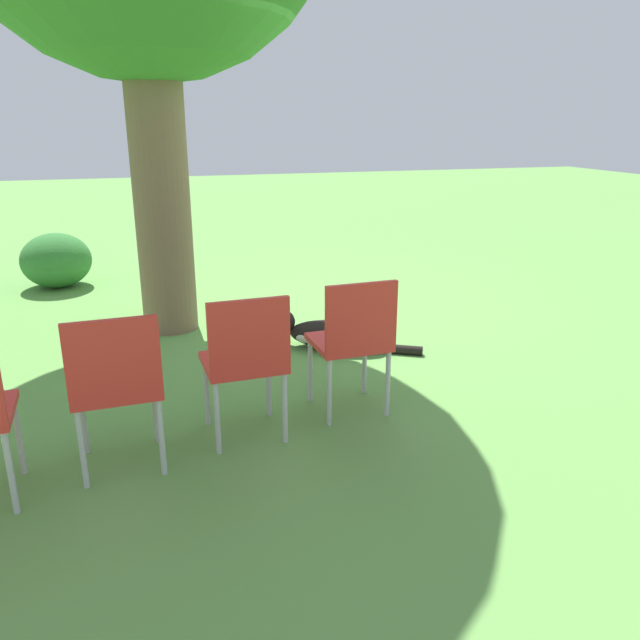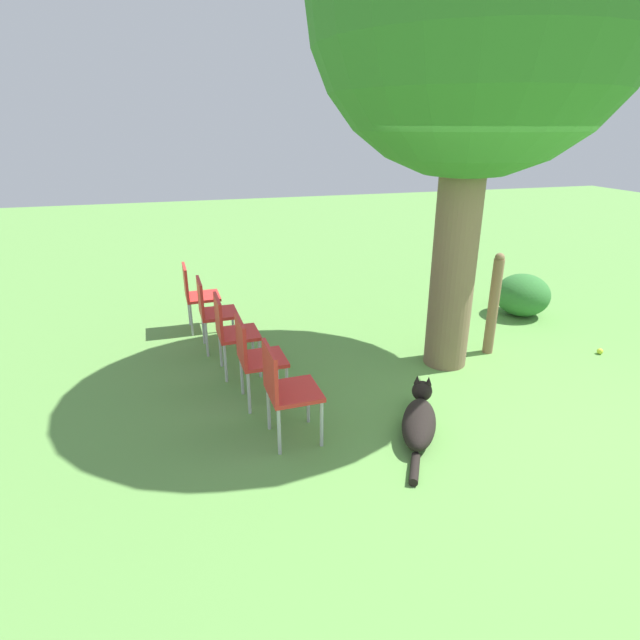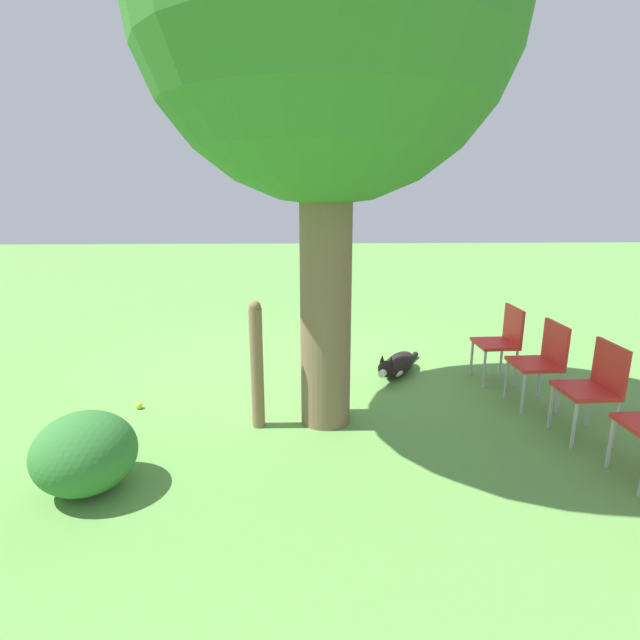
{
  "view_description": "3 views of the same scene",
  "coord_description": "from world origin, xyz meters",
  "px_view_note": "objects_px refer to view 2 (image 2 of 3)",
  "views": [
    {
      "loc": [
        -5.54,
        1.18,
        1.76
      ],
      "look_at": [
        -1.15,
        -0.16,
        0.27
      ],
      "focal_mm": 35.0,
      "sensor_mm": 36.0,
      "label": 1
    },
    {
      "loc": [
        -2.94,
        -3.6,
        2.5
      ],
      "look_at": [
        -1.65,
        0.89,
        0.68
      ],
      "focal_mm": 28.0,
      "sensor_mm": 36.0,
      "label": 2
    },
    {
      "loc": [
        0.01,
        5.28,
        2.15
      ],
      "look_at": [
        -0.13,
        1.04,
        1.03
      ],
      "focal_mm": 28.0,
      "sensor_mm": 36.0,
      "label": 3
    }
  ],
  "objects_px": {
    "fence_post": "(494,304)",
    "red_chair_2": "(231,329)",
    "red_chair_0": "(284,386)",
    "oak_tree": "(480,3)",
    "dog": "(419,419)",
    "tennis_ball": "(600,351)",
    "red_chair_1": "(254,354)",
    "red_chair_4": "(196,292)",
    "red_chair_3": "(212,309)"
  },
  "relations": [
    {
      "from": "fence_post",
      "to": "red_chair_2",
      "type": "distance_m",
      "value": 2.97
    },
    {
      "from": "red_chair_0",
      "to": "red_chair_2",
      "type": "distance_m",
      "value": 1.39
    },
    {
      "from": "oak_tree",
      "to": "dog",
      "type": "bearing_deg",
      "value": -127.66
    },
    {
      "from": "red_chair_2",
      "to": "tennis_ball",
      "type": "xyz_separation_m",
      "value": [
        4.19,
        -0.72,
        -0.48
      ]
    },
    {
      "from": "red_chair_2",
      "to": "tennis_ball",
      "type": "relative_size",
      "value": 12.75
    },
    {
      "from": "red_chair_1",
      "to": "red_chair_4",
      "type": "distance_m",
      "value": 2.09
    },
    {
      "from": "fence_post",
      "to": "red_chair_1",
      "type": "relative_size",
      "value": 1.38
    },
    {
      "from": "oak_tree",
      "to": "red_chair_3",
      "type": "xyz_separation_m",
      "value": [
        -2.47,
        1.09,
        -3.0
      ]
    },
    {
      "from": "dog",
      "to": "red_chair_2",
      "type": "height_order",
      "value": "red_chair_2"
    },
    {
      "from": "oak_tree",
      "to": "red_chair_4",
      "type": "bearing_deg",
      "value": 145.82
    },
    {
      "from": "dog",
      "to": "red_chair_0",
      "type": "xyz_separation_m",
      "value": [
        -1.15,
        0.21,
        0.39
      ]
    },
    {
      "from": "red_chair_1",
      "to": "red_chair_3",
      "type": "bearing_deg",
      "value": 99.52
    },
    {
      "from": "tennis_ball",
      "to": "red_chair_1",
      "type": "bearing_deg",
      "value": 179.5
    },
    {
      "from": "red_chair_2",
      "to": "red_chair_0",
      "type": "bearing_deg",
      "value": -80.48
    },
    {
      "from": "red_chair_3",
      "to": "red_chair_4",
      "type": "distance_m",
      "value": 0.7
    },
    {
      "from": "dog",
      "to": "red_chair_2",
      "type": "relative_size",
      "value": 1.32
    },
    {
      "from": "fence_post",
      "to": "red_chair_4",
      "type": "distance_m",
      "value": 3.64
    },
    {
      "from": "red_chair_2",
      "to": "red_chair_4",
      "type": "xyz_separation_m",
      "value": [
        -0.28,
        1.36,
        0.0
      ]
    },
    {
      "from": "dog",
      "to": "red_chair_1",
      "type": "relative_size",
      "value": 1.32
    },
    {
      "from": "fence_post",
      "to": "tennis_ball",
      "type": "height_order",
      "value": "fence_post"
    },
    {
      "from": "red_chair_4",
      "to": "oak_tree",
      "type": "bearing_deg",
      "value": -36.41
    },
    {
      "from": "dog",
      "to": "red_chair_4",
      "type": "relative_size",
      "value": 1.32
    },
    {
      "from": "fence_post",
      "to": "red_chair_0",
      "type": "height_order",
      "value": "fence_post"
    },
    {
      "from": "dog",
      "to": "tennis_ball",
      "type": "bearing_deg",
      "value": -43.37
    },
    {
      "from": "red_chair_1",
      "to": "red_chair_0",
      "type": "bearing_deg",
      "value": -80.48
    },
    {
      "from": "fence_post",
      "to": "tennis_ball",
      "type": "bearing_deg",
      "value": -18.35
    },
    {
      "from": "oak_tree",
      "to": "red_chair_0",
      "type": "xyz_separation_m",
      "value": [
        -2.04,
        -0.96,
        -3.0
      ]
    },
    {
      "from": "dog",
      "to": "red_chair_0",
      "type": "distance_m",
      "value": 1.23
    },
    {
      "from": "oak_tree",
      "to": "red_chair_0",
      "type": "distance_m",
      "value": 3.75
    },
    {
      "from": "red_chair_2",
      "to": "oak_tree",
      "type": "bearing_deg",
      "value": -12.18
    },
    {
      "from": "red_chair_2",
      "to": "red_chair_3",
      "type": "relative_size",
      "value": 1.0
    },
    {
      "from": "dog",
      "to": "red_chair_4",
      "type": "xyz_separation_m",
      "value": [
        -1.71,
        2.93,
        0.39
      ]
    },
    {
      "from": "red_chair_1",
      "to": "fence_post",
      "type": "bearing_deg",
      "value": 5.38
    },
    {
      "from": "red_chair_3",
      "to": "red_chair_1",
      "type": "bearing_deg",
      "value": -80.48
    },
    {
      "from": "red_chair_0",
      "to": "oak_tree",
      "type": "bearing_deg",
      "value": 22.85
    },
    {
      "from": "oak_tree",
      "to": "red_chair_3",
      "type": "bearing_deg",
      "value": 156.16
    },
    {
      "from": "fence_post",
      "to": "red_chair_3",
      "type": "distance_m",
      "value": 3.25
    },
    {
      "from": "tennis_ball",
      "to": "red_chair_2",
      "type": "bearing_deg",
      "value": 170.29
    },
    {
      "from": "dog",
      "to": "fence_post",
      "type": "relative_size",
      "value": 0.95
    },
    {
      "from": "red_chair_0",
      "to": "tennis_ball",
      "type": "distance_m",
      "value": 3.99
    },
    {
      "from": "fence_post",
      "to": "red_chair_2",
      "type": "xyz_separation_m",
      "value": [
        -2.95,
        0.31,
        -0.1
      ]
    },
    {
      "from": "fence_post",
      "to": "red_chair_1",
      "type": "distance_m",
      "value": 2.84
    },
    {
      "from": "fence_post",
      "to": "red_chair_0",
      "type": "bearing_deg",
      "value": -158.39
    },
    {
      "from": "red_chair_1",
      "to": "red_chair_3",
      "type": "relative_size",
      "value": 1.0
    },
    {
      "from": "red_chair_1",
      "to": "red_chair_4",
      "type": "height_order",
      "value": "same"
    },
    {
      "from": "red_chair_2",
      "to": "red_chair_4",
      "type": "relative_size",
      "value": 1.0
    },
    {
      "from": "fence_post",
      "to": "dog",
      "type": "bearing_deg",
      "value": -140.34
    },
    {
      "from": "red_chair_4",
      "to": "tennis_ball",
      "type": "relative_size",
      "value": 12.75
    },
    {
      "from": "red_chair_0",
      "to": "red_chair_3",
      "type": "height_order",
      "value": "same"
    },
    {
      "from": "red_chair_1",
      "to": "tennis_ball",
      "type": "height_order",
      "value": "red_chair_1"
    }
  ]
}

